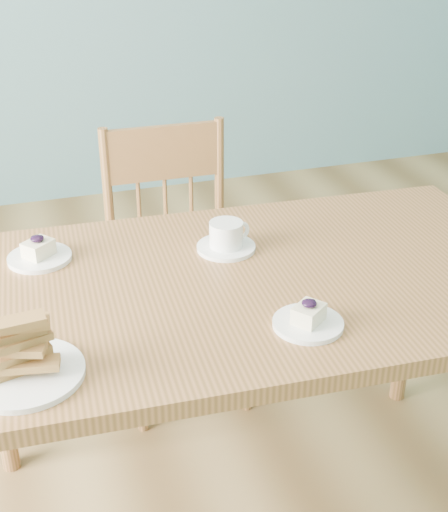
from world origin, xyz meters
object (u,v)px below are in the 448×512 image
(cheesecake_plate_far, at_px, (39,254))
(coffee_cup, at_px, (227,238))
(biscotti_plate, at_px, (22,356))
(dining_chair, at_px, (177,266))
(cheesecake_plate_near, at_px, (308,319))
(dining_table, at_px, (251,304))

(cheesecake_plate_far, xyz_separation_m, coffee_cup, (0.44, -0.09, 0.01))
(coffee_cup, bearing_deg, biscotti_plate, -153.83)
(dining_chair, xyz_separation_m, cheesecake_plate_far, (-0.43, -0.37, 0.30))
(dining_chair, relative_size, biscotti_plate, 4.03)
(dining_chair, distance_m, cheesecake_plate_near, 0.89)
(dining_table, distance_m, coffee_cup, 0.18)
(dining_chair, height_order, biscotti_plate, dining_chair)
(cheesecake_plate_far, bearing_deg, dining_table, -27.39)
(cheesecake_plate_far, relative_size, biscotti_plate, 0.69)
(cheesecake_plate_near, xyz_separation_m, biscotti_plate, (-0.56, 0.01, 0.03))
(dining_table, bearing_deg, dining_chair, 95.51)
(dining_table, xyz_separation_m, coffee_cup, (-0.01, 0.15, 0.10))
(cheesecake_plate_far, xyz_separation_m, biscotti_plate, (-0.07, -0.46, 0.03))
(cheesecake_plate_near, height_order, cheesecake_plate_far, cheesecake_plate_far)
(dining_chair, bearing_deg, cheesecake_plate_far, -138.00)
(dining_chair, height_order, cheesecake_plate_near, dining_chair)
(dining_chair, height_order, cheesecake_plate_far, dining_chair)
(dining_table, distance_m, cheesecake_plate_far, 0.52)
(coffee_cup, bearing_deg, dining_table, -95.65)
(dining_table, relative_size, cheesecake_plate_far, 9.31)
(dining_chair, xyz_separation_m, cheesecake_plate_near, (0.07, -0.84, 0.30))
(cheesecake_plate_far, bearing_deg, biscotti_plate, -98.32)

